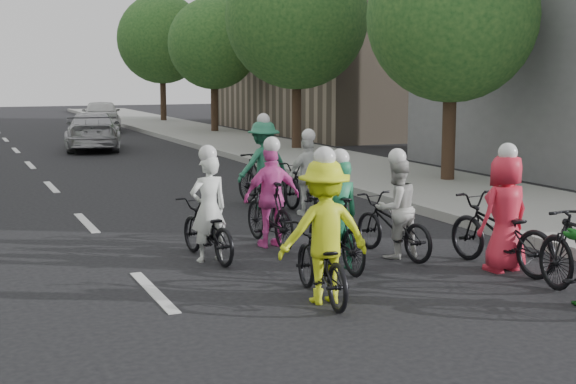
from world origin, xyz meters
TOP-DOWN VIEW (x-y plane):
  - ground at (0.00, 0.00)m, footprint 120.00×120.00m
  - sidewalk_right at (8.00, 10.00)m, footprint 4.00×80.00m
  - curb_right at (6.05, 10.00)m, footprint 0.18×80.00m
  - bldg_se at (16.00, 24.00)m, footprint 10.00×14.00m
  - tree_r_0 at (8.80, 6.60)m, footprint 4.00×4.00m
  - tree_r_1 at (8.80, 15.60)m, footprint 4.80×4.80m
  - tree_r_2 at (8.80, 24.60)m, footprint 4.00×4.00m
  - tree_r_3 at (8.80, 33.60)m, footprint 4.80×4.80m
  - cyclist_0 at (1.14, 1.39)m, footprint 0.78×1.70m
  - cyclist_2 at (1.74, -1.17)m, footprint 1.15×1.74m
  - cyclist_3 at (2.32, 1.90)m, footprint 0.93×1.73m
  - cyclist_4 at (4.63, -0.76)m, footprint 0.91×2.00m
  - cyclist_5 at (2.60, 0.17)m, footprint 0.55×1.71m
  - cyclist_6 at (3.70, 0.51)m, footprint 0.83×1.77m
  - cyclist_7 at (3.54, 5.34)m, footprint 1.22×1.91m
  - cyclist_8 at (4.01, 4.24)m, footprint 0.90×1.88m
  - follow_car_lead at (2.57, 19.25)m, footprint 2.64×4.81m
  - follow_car_trail at (4.51, 28.46)m, footprint 2.46×4.58m

SIDE VIEW (x-z plane):
  - ground at x=0.00m, z-range 0.00..0.00m
  - sidewalk_right at x=8.00m, z-range 0.00..0.15m
  - curb_right at x=6.05m, z-range 0.00..0.18m
  - cyclist_0 at x=1.14m, z-range -0.30..1.37m
  - cyclist_6 at x=3.70m, z-range -0.24..1.36m
  - cyclist_8 at x=4.01m, z-range -0.25..1.39m
  - cyclist_5 at x=2.60m, z-range -0.24..1.42m
  - cyclist_4 at x=4.63m, z-range -0.26..1.48m
  - cyclist_3 at x=2.32m, z-range -0.22..1.48m
  - follow_car_lead at x=2.57m, z-range 0.00..1.32m
  - cyclist_2 at x=1.74m, z-range -0.24..1.59m
  - cyclist_7 at x=3.54m, z-range -0.21..1.68m
  - follow_car_trail at x=4.51m, z-range 0.00..1.48m
  - tree_r_0 at x=8.80m, z-range 0.98..6.95m
  - tree_r_2 at x=8.80m, z-range 0.98..6.95m
  - bldg_se at x=16.00m, z-range 0.00..8.00m
  - tree_r_1 at x=8.80m, z-range 1.05..7.98m
  - tree_r_3 at x=8.80m, z-range 1.05..7.98m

